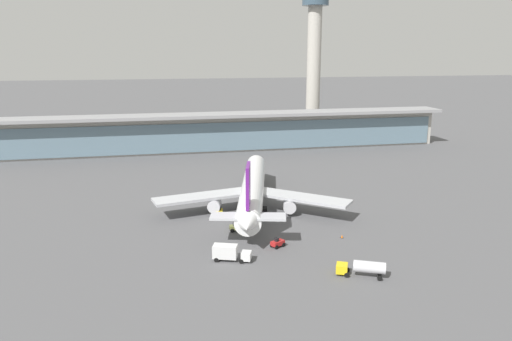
% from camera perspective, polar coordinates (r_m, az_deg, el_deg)
% --- Properties ---
extents(ground_plane, '(1200.00, 1200.00, 0.00)m').
position_cam_1_polar(ground_plane, '(121.54, 1.32, -5.03)').
color(ground_plane, '#515154').
extents(airliner_on_stand, '(47.24, 62.47, 16.83)m').
position_cam_1_polar(airliner_on_stand, '(123.18, -0.40, -2.19)').
color(airliner_on_stand, white).
rests_on(airliner_on_stand, ground).
extents(service_truck_near_nose_red, '(3.33, 2.90, 2.05)m').
position_cam_1_polar(service_truck_near_nose_red, '(101.44, 2.53, -8.43)').
color(service_truck_near_nose_red, '#B21E1E').
rests_on(service_truck_near_nose_red, ground).
extents(service_truck_under_wing_olive, '(2.88, 1.73, 2.05)m').
position_cam_1_polar(service_truck_under_wing_olive, '(110.00, -2.35, -6.62)').
color(service_truck_under_wing_olive, olive).
rests_on(service_truck_under_wing_olive, ground).
extents(service_truck_mid_apron_yellow, '(2.13, 3.09, 2.05)m').
position_cam_1_polar(service_truck_mid_apron_yellow, '(120.37, -4.26, -4.82)').
color(service_truck_mid_apron_yellow, yellow).
rests_on(service_truck_mid_apron_yellow, ground).
extents(service_truck_by_tail_white, '(7.65, 4.63, 3.10)m').
position_cam_1_polar(service_truck_by_tail_white, '(95.03, -3.13, -9.48)').
color(service_truck_by_tail_white, silver).
rests_on(service_truck_by_tail_white, ground).
extents(service_truck_on_taxiway_yellow, '(8.74, 5.68, 2.95)m').
position_cam_1_polar(service_truck_on_taxiway_yellow, '(90.75, 12.36, -10.96)').
color(service_truck_on_taxiway_yellow, yellow).
rests_on(service_truck_on_taxiway_yellow, ground).
extents(terminal_building, '(183.60, 12.80, 15.20)m').
position_cam_1_polar(terminal_building, '(196.15, -4.02, 4.57)').
color(terminal_building, '#B2ADA3').
rests_on(terminal_building, ground).
extents(control_tower, '(12.00, 12.00, 71.20)m').
position_cam_1_polar(control_tower, '(233.34, 6.78, 13.61)').
color(control_tower, '#B2ADA3').
rests_on(control_tower, ground).
extents(safety_cone_alpha, '(0.62, 0.62, 0.70)m').
position_cam_1_polar(safety_cone_alpha, '(107.84, 9.97, -7.57)').
color(safety_cone_alpha, orange).
rests_on(safety_cone_alpha, ground).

